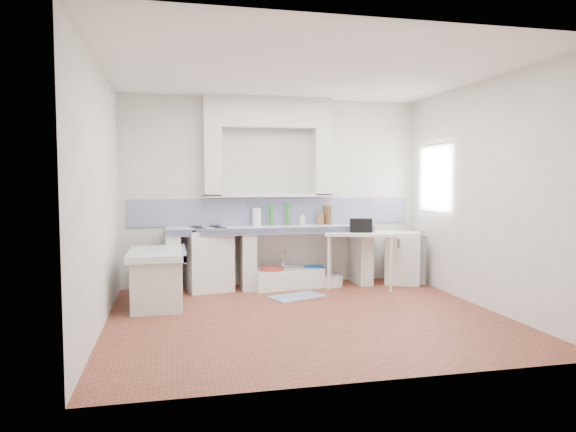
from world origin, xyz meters
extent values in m
plane|color=brown|center=(0.00, 0.00, 0.00)|extent=(4.50, 4.50, 0.00)
plane|color=white|center=(0.00, 0.00, 2.80)|extent=(4.50, 4.50, 0.00)
plane|color=white|center=(0.00, 2.00, 1.40)|extent=(4.50, 0.00, 4.50)
plane|color=white|center=(0.00, -2.00, 1.40)|extent=(4.50, 0.00, 4.50)
plane|color=white|center=(-2.25, 0.00, 1.40)|extent=(0.00, 4.50, 4.50)
plane|color=white|center=(2.25, 0.00, 1.40)|extent=(0.00, 4.50, 4.50)
cube|color=white|center=(-0.10, 1.88, 2.58)|extent=(1.90, 0.25, 0.45)
cube|color=#3C2213|center=(2.42, 1.20, 1.60)|extent=(0.35, 0.86, 1.06)
cube|color=white|center=(2.28, 1.20, 1.98)|extent=(0.01, 0.84, 0.24)
cube|color=white|center=(-0.10, 1.70, 0.86)|extent=(3.00, 0.60, 0.08)
cube|color=navy|center=(-0.10, 1.42, 0.86)|extent=(3.00, 0.04, 0.10)
cube|color=white|center=(-1.50, 1.70, 0.41)|extent=(0.20, 0.55, 0.82)
cube|color=white|center=(-0.45, 1.70, 0.41)|extent=(0.20, 0.55, 0.82)
cube|color=white|center=(1.30, 1.70, 0.41)|extent=(0.20, 0.55, 0.82)
cube|color=white|center=(-1.70, 0.90, 0.66)|extent=(0.70, 1.10, 0.08)
cube|color=white|center=(-1.70, 0.90, 0.31)|extent=(0.60, 1.00, 0.62)
cube|color=navy|center=(-1.37, 0.90, 0.66)|extent=(0.04, 1.10, 0.10)
cube|color=navy|center=(0.00, 1.99, 1.10)|extent=(4.27, 0.03, 0.40)
cube|color=white|center=(-1.01, 1.73, 0.43)|extent=(0.71, 0.70, 0.87)
cube|color=white|center=(0.12, 1.67, 0.12)|extent=(1.09, 0.70, 0.25)
cube|color=white|center=(1.17, 1.41, 0.41)|extent=(1.11, 0.86, 0.04)
cube|color=white|center=(1.91, 1.57, 0.39)|extent=(0.67, 0.67, 0.79)
cylinder|color=#A83929|center=(-0.10, 1.58, 0.16)|extent=(0.41, 0.41, 0.32)
cylinder|color=#D56933|center=(0.07, 1.66, 0.13)|extent=(0.35, 0.35, 0.26)
cylinder|color=blue|center=(0.55, 1.71, 0.14)|extent=(0.33, 0.33, 0.29)
cylinder|color=white|center=(0.79, 1.61, 0.07)|extent=(0.39, 0.39, 0.14)
cylinder|color=silver|center=(0.10, 1.82, 0.17)|extent=(0.10, 0.10, 0.34)
cylinder|color=silver|center=(0.11, 1.85, 0.17)|extent=(0.11, 0.11, 0.34)
cube|color=black|center=(1.17, 1.38, 0.92)|extent=(0.35, 0.26, 0.20)
cylinder|color=#2A702B|center=(-0.07, 1.85, 1.06)|extent=(0.09, 0.09, 0.31)
cylinder|color=#2A702B|center=(0.19, 1.85, 1.07)|extent=(0.10, 0.10, 0.33)
cube|color=olive|center=(0.70, 1.85, 0.99)|extent=(0.11, 0.09, 0.18)
cube|color=olive|center=(0.80, 1.85, 1.04)|extent=(0.09, 0.20, 0.28)
cylinder|color=white|center=(-0.29, 1.85, 1.03)|extent=(0.17, 0.17, 0.27)
imported|color=white|center=(0.42, 1.85, 0.99)|extent=(0.10, 0.10, 0.18)
cube|color=#385495|center=(0.12, 0.99, 0.01)|extent=(0.83, 0.65, 0.01)
camera|label=1|loc=(-1.51, -5.74, 1.58)|focal=32.44mm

